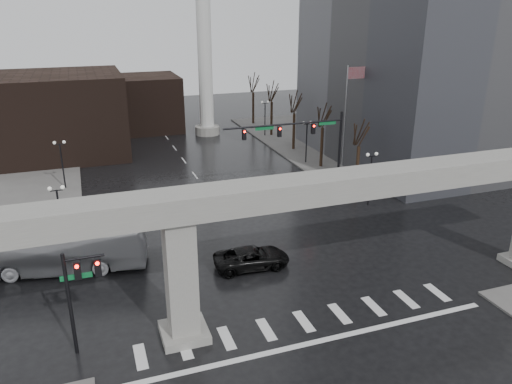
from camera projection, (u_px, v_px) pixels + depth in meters
ground at (297, 312)px, 30.60m from camera, size 160.00×160.00×0.00m
sidewalk_ne at (362, 138)px, 70.47m from camera, size 28.00×36.00×0.15m
elevated_guideway at (321, 206)px, 28.58m from camera, size 48.00×2.60×8.70m
building_far_left at (57, 115)px, 61.58m from camera, size 16.00×14.00×10.00m
building_far_mid at (145, 103)px, 74.50m from camera, size 10.00×10.00×8.00m
smokestack at (204, 39)px, 68.42m from camera, size 3.60×3.60×30.00m
signal_mast_arm at (305, 137)px, 47.96m from camera, size 12.12×0.43×8.00m
signal_left_pole at (79, 285)px, 25.80m from camera, size 2.30×0.30×6.00m
flagpole_assembly at (348, 109)px, 52.16m from camera, size 2.06×0.12×12.00m
lamp_right_0 at (371, 170)px, 45.95m from camera, size 1.22×0.32×5.11m
lamp_right_1 at (307, 135)px, 58.32m from camera, size 1.22×0.32×5.11m
lamp_right_2 at (265, 112)px, 70.69m from camera, size 1.22×0.32×5.11m
lamp_left_0 at (59, 206)px, 37.54m from camera, size 1.22×0.32×5.11m
lamp_left_1 at (61, 157)px, 49.91m from camera, size 1.22×0.32×5.11m
lamp_left_2 at (63, 127)px, 62.27m from camera, size 1.22×0.32×5.11m
tree_right_0 at (358, 164)px, 50.06m from camera, size 1.09×1.58×7.50m
tree_right_1 at (322, 143)px, 57.11m from camera, size 1.09×1.61×7.67m
tree_right_2 at (294, 128)px, 64.15m from camera, size 1.10×1.63×7.85m
tree_right_3 at (272, 115)px, 71.19m from camera, size 1.11×1.66×8.02m
tree_right_4 at (253, 105)px, 78.24m from camera, size 1.12×1.69×8.19m
pickup_truck at (252, 258)px, 35.61m from camera, size 5.55×2.80×1.51m
city_bus at (51, 247)px, 34.91m from camera, size 13.33×5.47×3.62m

